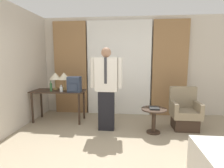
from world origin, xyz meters
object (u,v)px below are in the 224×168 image
at_px(book, 154,108).
at_px(table_lamp_right, 64,77).
at_px(bottle_by_lamp, 51,87).
at_px(side_table, 154,116).
at_px(desk, 59,95).
at_px(armchair, 184,113).
at_px(table_lamp_left, 55,76).
at_px(person, 106,86).
at_px(bottle_near_edge, 61,89).
at_px(backpack, 74,84).

bearing_deg(book, table_lamp_right, 163.87).
distance_m(bottle_by_lamp, side_table, 2.49).
bearing_deg(side_table, desk, 167.31).
bearing_deg(desk, book, -12.66).
relative_size(armchair, side_table, 1.76).
bearing_deg(bottle_by_lamp, desk, 44.66).
bearing_deg(armchair, desk, 176.28).
xyz_separation_m(table_lamp_right, side_table, (2.16, -0.63, -0.76)).
xyz_separation_m(table_lamp_left, book, (2.38, -0.62, -0.57)).
distance_m(desk, table_lamp_right, 0.48).
bearing_deg(desk, table_lamp_left, 134.84).
bearing_deg(armchair, table_lamp_left, 174.33).
distance_m(table_lamp_right, book, 2.32).
xyz_separation_m(desk, table_lamp_left, (-0.11, 0.11, 0.45)).
bearing_deg(table_lamp_left, person, -21.85).
height_order(table_lamp_right, person, person).
height_order(person, armchair, person).
bearing_deg(book, bottle_by_lamp, 170.87).
xyz_separation_m(desk, bottle_by_lamp, (-0.13, -0.13, 0.22)).
bearing_deg(table_lamp_left, desk, -45.16).
xyz_separation_m(table_lamp_right, bottle_by_lamp, (-0.24, -0.24, -0.23)).
distance_m(desk, bottle_near_edge, 0.30).
bearing_deg(person, bottle_by_lamp, 167.33).
height_order(desk, table_lamp_right, table_lamp_right).
bearing_deg(desk, side_table, -12.69).
bearing_deg(side_table, book, 129.07).
distance_m(side_table, book, 0.18).
distance_m(table_lamp_left, book, 2.53).
xyz_separation_m(bottle_near_edge, side_table, (2.12, -0.33, -0.49)).
bearing_deg(book, desk, 167.34).
bearing_deg(backpack, person, -19.84).
bearing_deg(table_lamp_left, bottle_by_lamp, -93.27).
relative_size(table_lamp_right, side_table, 0.84).
xyz_separation_m(desk, armchair, (2.99, -0.19, -0.32)).
bearing_deg(side_table, backpack, 168.67).
height_order(desk, armchair, armchair).
xyz_separation_m(person, side_table, (1.01, -0.08, -0.61)).
bearing_deg(backpack, table_lamp_right, 142.97).
relative_size(table_lamp_right, person, 0.24).
bearing_deg(book, armchair, 23.71).
relative_size(desk, side_table, 2.44).
distance_m(table_lamp_right, bottle_near_edge, 0.40).
distance_m(table_lamp_right, armchair, 3.00).
bearing_deg(bottle_by_lamp, backpack, -2.28).
relative_size(bottle_near_edge, bottle_by_lamp, 0.66).
xyz_separation_m(desk, side_table, (2.27, -0.51, -0.31)).
height_order(bottle_by_lamp, person, person).
xyz_separation_m(desk, person, (1.26, -0.44, 0.31)).
bearing_deg(armchair, book, -156.29).
distance_m(table_lamp_left, person, 1.49).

